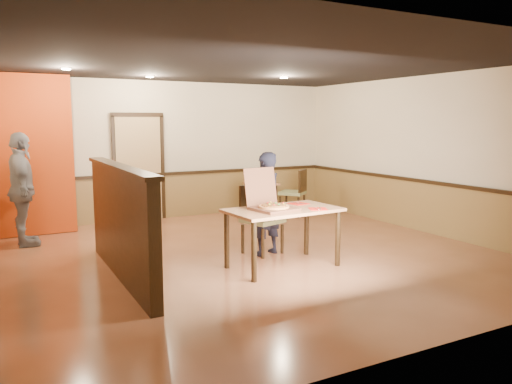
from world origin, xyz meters
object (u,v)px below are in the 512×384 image
Objects in this scene: main_table at (283,217)px; diner_chair at (259,216)px; side_chair_left at (256,196)px; passerby at (22,190)px; diner at (265,204)px; side_chair_right at (296,191)px; pizza_box at (271,205)px; side_table at (261,190)px; condiment at (257,179)px.

main_table is 1.52× the size of diner_chair.
passerby is at bearing 16.64° from side_chair_left.
diner is at bearing -126.96° from passerby.
side_chair_right is at bearing -144.49° from diner.
diner is 2.29× the size of pizza_box.
condiment is (-0.04, 0.15, 0.24)m from side_table.
pizza_box reaches higher than condiment.
side_table is 3.46m from diner.
side_table is at bearing 55.12° from pizza_box.
diner is (-1.12, -2.44, 0.29)m from side_chair_left.
side_chair_right is 0.78m from side_table.
pizza_box reaches higher than side_chair_right.
diner is at bearing 59.02° from pizza_box.
diner reaches higher than condiment.
main_table is 1.77× the size of side_chair_left.
side_table is at bearing -81.80° from passerby.
diner is 3.56m from condiment.
pizza_box is 4.31m from condiment.
diner is at bearing 9.97° from side_chair_right.
passerby is 2.71× the size of pizza_box.
side_chair_left is at bearing -128.79° from diner.
condiment is (1.84, 3.89, -0.14)m from pizza_box.
diner reaches higher than side_chair_left.
diner_chair is 0.67× the size of diner.
main_table is at bearing -114.38° from side_table.
main_table is at bearing -113.12° from condiment.
diner reaches higher than side_table.
diner_chair reaches higher than side_chair_left.
main_table is 3.36m from side_chair_left.
side_chair_right is 0.94m from condiment.
diner is 3.89m from passerby.
diner_chair is at bearing -125.32° from passerby.
main_table is 0.26m from pizza_box.
diner_chair is 3.44m from condiment.
main_table is 4.22m from condiment.
pizza_box is at bearing -115.34° from condiment.
side_table is at bearing 43.43° from diner_chair.
passerby is (-3.05, 2.94, 0.21)m from main_table.
side_chair_left is 1.31× the size of side_table.
diner is at bearing 77.40° from main_table.
diner_chair is 3.33m from side_table.
diner is (0.03, -0.15, 0.21)m from diner_chair.
diner is (0.10, 0.68, 0.07)m from main_table.
side_chair_right is (0.96, 0.01, 0.06)m from side_chair_left.
main_table is at bearing 15.41° from side_chair_right.
side_table is (1.69, 3.74, -0.20)m from main_table.
side_chair_left is 0.91m from condiment.
passerby is at bearing -170.50° from side_table.
pizza_box is (-0.29, -0.69, 0.11)m from diner.
side_chair_left is 6.03× the size of condiment.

